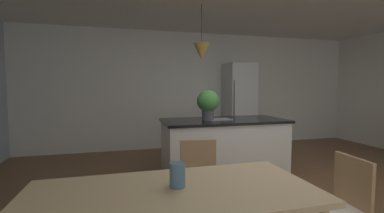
# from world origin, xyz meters

# --- Properties ---
(ground_plane) EXTENTS (10.00, 8.40, 0.04)m
(ground_plane) POSITION_xyz_m (0.00, 0.00, -0.02)
(ground_plane) COLOR brown
(wall_back_kitchen) EXTENTS (10.00, 0.12, 2.70)m
(wall_back_kitchen) POSITION_xyz_m (0.00, 3.26, 1.35)
(wall_back_kitchen) COLOR silver
(wall_back_kitchen) RESTS_ON ground_plane
(dining_table) EXTENTS (1.91, 0.87, 0.75)m
(dining_table) POSITION_xyz_m (-1.48, -1.09, 0.68)
(dining_table) COLOR #D1B284
(dining_table) RESTS_ON ground_plane
(chair_far_right) EXTENTS (0.44, 0.44, 0.87)m
(chair_far_right) POSITION_xyz_m (-1.05, -0.29, 0.47)
(chair_far_right) COLOR #A87F56
(chair_far_right) RESTS_ON ground_plane
(chair_kitchen_end) EXTENTS (0.43, 0.43, 0.87)m
(chair_kitchen_end) POSITION_xyz_m (-0.16, -1.10, 0.47)
(chair_kitchen_end) COLOR #A87F56
(chair_kitchen_end) RESTS_ON ground_plane
(kitchen_island) EXTENTS (1.99, 0.92, 0.91)m
(kitchen_island) POSITION_xyz_m (-0.21, 1.16, 0.46)
(kitchen_island) COLOR silver
(kitchen_island) RESTS_ON ground_plane
(refrigerator) EXTENTS (0.64, 0.67, 1.97)m
(refrigerator) POSITION_xyz_m (0.85, 2.86, 0.99)
(refrigerator) COLOR silver
(refrigerator) RESTS_ON ground_plane
(pendant_over_island_main) EXTENTS (0.26, 0.26, 0.85)m
(pendant_over_island_main) POSITION_xyz_m (-0.60, 1.16, 1.98)
(pendant_over_island_main) COLOR black
(potted_plant_on_island) EXTENTS (0.35, 0.35, 0.48)m
(potted_plant_on_island) POSITION_xyz_m (-0.49, 1.16, 1.18)
(potted_plant_on_island) COLOR #4C4C51
(potted_plant_on_island) RESTS_ON kitchen_island
(vase_on_dining_table) EXTENTS (0.11, 0.11, 0.16)m
(vase_on_dining_table) POSITION_xyz_m (-1.44, -1.04, 0.83)
(vase_on_dining_table) COLOR slate
(vase_on_dining_table) RESTS_ON dining_table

